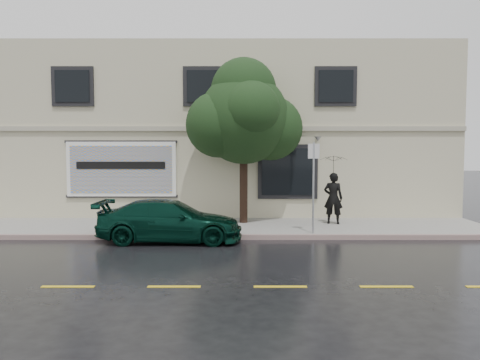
{
  "coord_description": "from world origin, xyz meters",
  "views": [
    {
      "loc": [
        1.37,
        -12.99,
        2.88
      ],
      "look_at": [
        1.36,
        2.2,
        1.82
      ],
      "focal_mm": 35.0,
      "sensor_mm": 36.0,
      "label": 1
    }
  ],
  "objects_px": {
    "pedestrian": "(333,198)",
    "street_tree": "(244,119)",
    "car": "(170,221)",
    "fire_hydrant": "(150,222)"
  },
  "relations": [
    {
      "from": "car",
      "to": "pedestrian",
      "type": "bearing_deg",
      "value": -64.91
    },
    {
      "from": "pedestrian",
      "to": "fire_hydrant",
      "type": "bearing_deg",
      "value": 32.11
    },
    {
      "from": "pedestrian",
      "to": "fire_hydrant",
      "type": "distance_m",
      "value": 6.49
    },
    {
      "from": "pedestrian",
      "to": "fire_hydrant",
      "type": "xyz_separation_m",
      "value": [
        -6.2,
        -1.82,
        -0.57
      ]
    },
    {
      "from": "car",
      "to": "pedestrian",
      "type": "height_order",
      "value": "pedestrian"
    },
    {
      "from": "car",
      "to": "street_tree",
      "type": "relative_size",
      "value": 0.81
    },
    {
      "from": "car",
      "to": "pedestrian",
      "type": "xyz_separation_m",
      "value": [
        5.48,
        2.43,
        0.43
      ]
    },
    {
      "from": "pedestrian",
      "to": "street_tree",
      "type": "distance_m",
      "value": 4.28
    },
    {
      "from": "car",
      "to": "street_tree",
      "type": "bearing_deg",
      "value": -38.88
    },
    {
      "from": "pedestrian",
      "to": "street_tree",
      "type": "bearing_deg",
      "value": 10.78
    }
  ]
}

